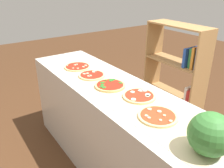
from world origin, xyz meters
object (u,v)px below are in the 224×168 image
(pizza_mushroom_4, at_px, (158,116))
(watermelon, at_px, (210,134))
(pizza_spinach_2, at_px, (110,85))
(bookshelf, at_px, (179,86))
(pizza_mushroom_0, at_px, (77,67))
(pizza_mushroom_1, at_px, (92,75))
(pizza_mozzarella_3, at_px, (139,96))

(pizza_mushroom_4, xyz_separation_m, watermelon, (0.40, -0.03, 0.11))
(pizza_spinach_2, relative_size, bookshelf, 0.20)
(pizza_spinach_2, xyz_separation_m, bookshelf, (-0.12, 1.12, -0.36))
(pizza_mushroom_0, height_order, pizza_mushroom_1, pizza_mushroom_1)
(pizza_spinach_2, xyz_separation_m, pizza_mushroom_4, (0.60, -0.02, -0.00))
(pizza_mushroom_1, height_order, bookshelf, bookshelf)
(pizza_spinach_2, bearing_deg, bookshelf, 96.37)
(pizza_mushroom_4, bearing_deg, pizza_mushroom_1, 179.54)
(pizza_mushroom_0, height_order, pizza_spinach_2, pizza_spinach_2)
(pizza_mozzarella_3, xyz_separation_m, pizza_mushroom_4, (0.30, -0.09, -0.00))
(pizza_mushroom_4, bearing_deg, bookshelf, 122.46)
(pizza_mozzarella_3, distance_m, watermelon, 0.72)
(pizza_mushroom_1, relative_size, pizza_mozzarella_3, 0.97)
(pizza_spinach_2, bearing_deg, pizza_mozzarella_3, 14.57)
(pizza_mushroom_4, xyz_separation_m, bookshelf, (-0.72, 1.13, -0.35))
(pizza_mushroom_0, bearing_deg, pizza_mushroom_4, -0.16)
(pizza_mushroom_1, bearing_deg, pizza_mushroom_4, -0.46)
(watermelon, bearing_deg, pizza_mushroom_4, 175.24)
(pizza_mushroom_1, distance_m, watermelon, 1.30)
(pizza_spinach_2, distance_m, bookshelf, 1.18)
(pizza_mushroom_4, distance_m, bookshelf, 1.39)
(pizza_mozzarella_3, relative_size, pizza_mushroom_4, 0.97)
(pizza_mushroom_0, bearing_deg, bookshelf, 67.49)
(pizza_mushroom_0, distance_m, pizza_mushroom_1, 0.30)
(pizza_mushroom_1, distance_m, pizza_spinach_2, 0.30)
(pizza_mozzarella_3, bearing_deg, watermelon, -10.27)
(pizza_mushroom_1, bearing_deg, pizza_mushroom_0, -179.27)
(pizza_mozzarella_3, height_order, watermelon, watermelon)
(pizza_mushroom_1, height_order, pizza_mushroom_4, same)
(watermelon, xyz_separation_m, bookshelf, (-1.12, 1.17, -0.46))
(pizza_mushroom_1, distance_m, pizza_mozzarella_3, 0.60)
(pizza_mushroom_0, relative_size, bookshelf, 0.20)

